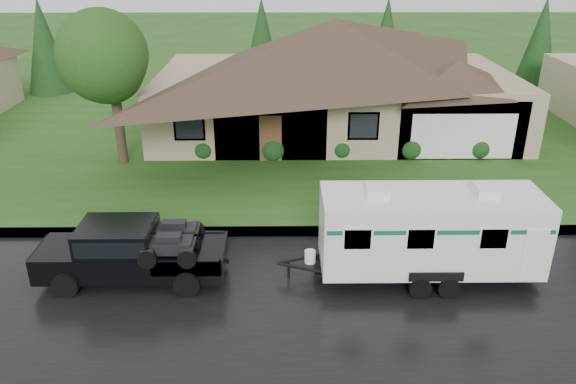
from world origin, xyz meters
name	(u,v)px	position (x,y,z in m)	size (l,w,h in m)	color
ground	(306,267)	(0.00, 0.00, 0.00)	(140.00, 140.00, 0.00)	#274A17
road	(308,306)	(0.00, -2.00, 0.01)	(140.00, 8.00, 0.01)	black
curb	(303,231)	(0.00, 2.25, 0.07)	(140.00, 0.50, 0.15)	gray
lawn	(295,123)	(0.00, 15.00, 0.07)	(140.00, 26.00, 0.15)	#274A17
house_main	(341,63)	(2.29, 13.84, 3.59)	(19.44, 10.80, 6.90)	tan
tree_left_green	(111,60)	(-7.88, 8.86, 4.70)	(3.96, 3.96, 6.56)	#382B1E
shrub_row	(342,147)	(2.00, 9.30, 0.65)	(13.60, 1.00, 1.00)	#143814
pickup_truck	(128,250)	(-5.24, -0.56, 0.96)	(5.40, 2.05, 1.80)	black
travel_trailer	(430,230)	(3.56, -0.56, 1.59)	(6.66, 2.34, 2.99)	white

